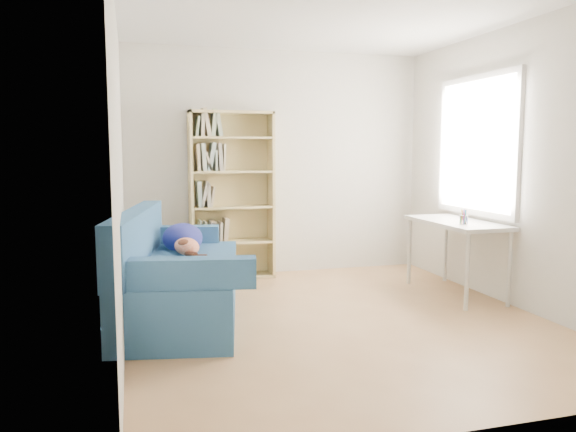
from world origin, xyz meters
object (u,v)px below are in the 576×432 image
object	(u,v)px
sofa	(176,278)
desk	(456,228)
bookshelf	(232,202)
pen_cup	(464,219)

from	to	relation	value
sofa	desk	size ratio (longest dim) A/B	1.75
bookshelf	pen_cup	world-z (taller)	bookshelf
bookshelf	desk	size ratio (longest dim) A/B	1.58
sofa	pen_cup	distance (m)	2.74
desk	pen_cup	bearing A→B (deg)	-107.77
sofa	bookshelf	size ratio (longest dim) A/B	1.11
pen_cup	desk	bearing A→B (deg)	72.23
desk	pen_cup	xyz separation A→B (m)	(-0.08, -0.24, 0.13)
bookshelf	desk	distance (m)	2.45
desk	pen_cup	world-z (taller)	pen_cup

